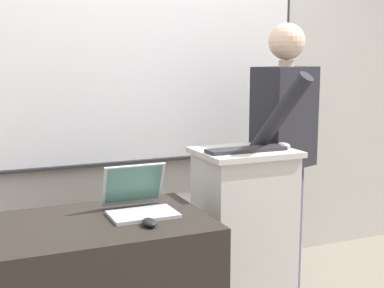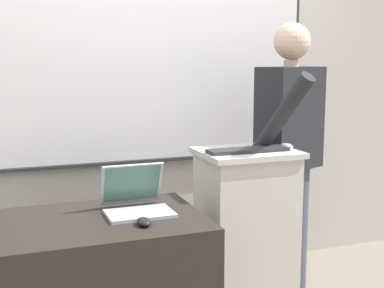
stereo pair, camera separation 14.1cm
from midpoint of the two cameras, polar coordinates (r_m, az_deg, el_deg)
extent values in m
cube|color=beige|center=(3.59, -6.45, 7.47)|extent=(6.40, 0.12, 2.77)
cube|color=#2D2D30|center=(3.50, -7.68, 7.31)|extent=(2.38, 0.02, 1.16)
cube|color=white|center=(3.50, -7.66, 7.31)|extent=(2.33, 0.02, 1.11)
cube|color=#2D2D30|center=(3.55, -7.39, -1.91)|extent=(2.10, 0.04, 0.02)
cube|color=beige|center=(3.11, 4.22, -9.83)|extent=(0.49, 0.40, 0.95)
cube|color=beige|center=(2.99, 4.34, -0.89)|extent=(0.53, 0.43, 0.03)
cylinder|color=#474C60|center=(3.38, 7.17, -9.52)|extent=(0.13, 0.13, 0.82)
cylinder|color=#474C60|center=(3.55, 9.48, -8.64)|extent=(0.13, 0.13, 0.82)
cube|color=#232328|center=(3.31, 8.65, 2.82)|extent=(0.46, 0.35, 0.62)
cylinder|color=beige|center=(3.29, 8.79, 8.50)|extent=(0.09, 0.09, 0.04)
sphere|color=beige|center=(3.29, 8.85, 10.77)|extent=(0.22, 0.22, 0.22)
cylinder|color=#232328|center=(2.97, 7.81, 2.83)|extent=(0.23, 0.43, 0.51)
cylinder|color=#232328|center=(3.50, 10.93, 2.69)|extent=(0.08, 0.08, 0.58)
cube|color=#B7BABF|center=(2.53, -6.85, -7.47)|extent=(0.31, 0.21, 0.02)
cube|color=#B7BABF|center=(2.63, -7.80, -4.31)|extent=(0.30, 0.09, 0.21)
cube|color=#4C7A6B|center=(2.62, -7.76, -4.28)|extent=(0.27, 0.07, 0.18)
cube|color=#2D2D30|center=(2.93, 4.43, -0.61)|extent=(0.45, 0.12, 0.02)
ellipsoid|color=black|center=(2.37, -6.27, -8.34)|extent=(0.06, 0.10, 0.03)
ellipsoid|color=#BCBCC1|center=(3.04, 8.45, -0.17)|extent=(0.06, 0.10, 0.03)
camera|label=1|loc=(0.07, -91.46, -0.24)|focal=50.00mm
camera|label=2|loc=(0.07, 88.54, 0.24)|focal=50.00mm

